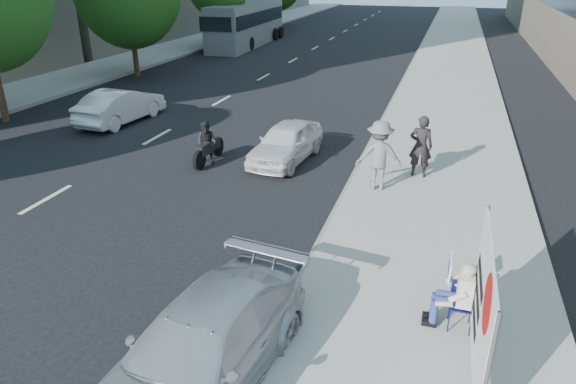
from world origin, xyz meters
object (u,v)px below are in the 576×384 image
at_px(pedestrian_woman, 421,146).
at_px(bus, 247,24).
at_px(seated_protester, 457,291).
at_px(parked_sedan, 201,350).
at_px(motorcycle, 207,145).
at_px(white_sedan_mid, 121,106).
at_px(jogger, 379,155).
at_px(white_sedan_near, 286,142).
at_px(protest_banner, 482,305).

bearing_deg(pedestrian_woman, bus, -56.87).
height_order(seated_protester, pedestrian_woman, pedestrian_woman).
bearing_deg(seated_protester, bus, 117.15).
xyz_separation_m(parked_sedan, motorcycle, (-4.19, 9.00, -0.05)).
bearing_deg(white_sedan_mid, jogger, 165.06).
distance_m(white_sedan_near, motorcycle, 2.60).
bearing_deg(jogger, parked_sedan, 65.82).
relative_size(white_sedan_mid, motorcycle, 2.07).
distance_m(seated_protester, white_sedan_near, 9.32).
height_order(motorcycle, bus, bus).
distance_m(pedestrian_woman, white_sedan_mid, 12.61).
bearing_deg(protest_banner, bus, 116.82).
xyz_separation_m(jogger, white_sedan_mid, (-11.23, 4.14, -0.45)).
relative_size(pedestrian_woman, white_sedan_mid, 0.44).
bearing_deg(jogger, bus, -75.40).
bearing_deg(pedestrian_woman, jogger, 53.49).
xyz_separation_m(seated_protester, jogger, (-2.18, 5.76, 0.27)).
xyz_separation_m(pedestrian_woman, parked_sedan, (-2.56, -9.57, -0.40)).
bearing_deg(white_sedan_mid, pedestrian_woman, 172.46).
xyz_separation_m(parked_sedan, white_sedan_near, (-1.80, 10.01, -0.04)).
relative_size(parked_sedan, white_sedan_mid, 1.12).
height_order(seated_protester, bus, bus).
height_order(protest_banner, bus, bus).
bearing_deg(motorcycle, bus, 112.71).
xyz_separation_m(jogger, pedestrian_woman, (1.06, 1.34, -0.06)).
bearing_deg(jogger, pedestrian_woman, -142.03).
height_order(white_sedan_near, bus, bus).
distance_m(pedestrian_woman, protest_banner, 8.30).
bearing_deg(bus, motorcycle, -73.36).
distance_m(white_sedan_mid, bus, 22.89).
distance_m(protest_banner, white_sedan_near, 10.40).
xyz_separation_m(white_sedan_near, white_sedan_mid, (-7.93, 2.36, 0.05)).
distance_m(seated_protester, bus, 36.58).
bearing_deg(pedestrian_woman, motorcycle, 6.50).
height_order(white_sedan_near, white_sedan_mid, white_sedan_mid).
height_order(pedestrian_woman, white_sedan_mid, pedestrian_woman).
bearing_deg(protest_banner, pedestrian_woman, 99.89).
bearing_deg(bus, seated_protester, -64.94).
bearing_deg(white_sedan_mid, parked_sedan, 133.49).
bearing_deg(motorcycle, seated_protester, -35.69).
relative_size(protest_banner, motorcycle, 1.50).
distance_m(jogger, motorcycle, 5.77).
xyz_separation_m(motorcycle, bus, (-8.82, 26.01, 1.00)).
bearing_deg(motorcycle, protest_banner, -38.94).
height_order(white_sedan_near, motorcycle, motorcycle).
relative_size(seated_protester, motorcycle, 0.64).
bearing_deg(pedestrian_woman, white_sedan_near, -4.11).
xyz_separation_m(protest_banner, parked_sedan, (-3.98, -1.40, -0.71)).
bearing_deg(white_sedan_mid, motorcycle, 153.99).
distance_m(seated_protester, protest_banner, 1.23).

